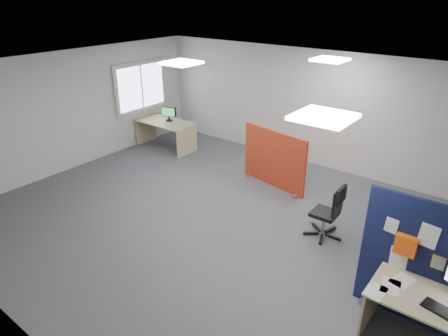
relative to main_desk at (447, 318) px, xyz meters
The scene contains 14 objects.
floor 3.69m from the main_desk, 169.03° to the left, with size 9.00×9.00×0.00m, color #56595E.
ceiling 4.23m from the main_desk, 169.03° to the left, with size 9.00×7.00×0.02m, color white.
wall_back 5.57m from the main_desk, 130.49° to the left, with size 9.00×0.02×2.70m, color silver.
wall_front 4.62m from the main_desk, 141.91° to the right, with size 9.00×0.02×2.70m, color silver.
wall_left 8.15m from the main_desk, behind, with size 0.02×7.00×2.70m, color silver.
window 8.51m from the main_desk, 161.43° to the left, with size 0.06×1.70×1.30m.
ceiling_lights 4.11m from the main_desk, 157.27° to the left, with size 4.10×4.10×0.04m.
main_desk is the anchor object (origin of this frame).
keyboard 0.25m from the main_desk, 102.09° to the right, with size 0.45×0.18×0.03m, color black.
red_divider 4.62m from the main_desk, 145.99° to the left, with size 1.63×0.34×1.24m.
second_desk 7.78m from the main_desk, 158.93° to the left, with size 1.58×0.79×0.73m.
monitor_second 7.77m from the main_desk, 158.33° to the left, with size 0.40×0.18×0.37m.
office_chair 2.50m from the main_desk, 144.32° to the left, with size 0.62×0.65×0.98m.
desk_papers 0.32m from the main_desk, 169.28° to the right, with size 1.40×0.83×0.00m.
Camera 1 is at (3.67, -4.89, 3.93)m, focal length 32.00 mm.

